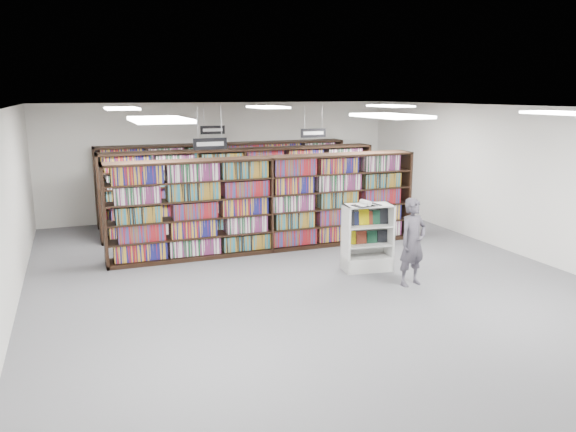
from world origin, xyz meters
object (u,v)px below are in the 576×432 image
object	(u,v)px
shopper	(413,242)
endcap_display	(367,247)
open_book	(366,204)
bookshelf_row_near	(268,204)

from	to	relation	value
shopper	endcap_display	bearing A→B (deg)	95.89
endcap_display	shopper	distance (m)	1.19
shopper	open_book	bearing A→B (deg)	102.85
bookshelf_row_near	open_book	size ratio (longest dim) A/B	12.27
bookshelf_row_near	shopper	distance (m)	3.57
bookshelf_row_near	open_book	xyz separation A→B (m)	(1.26, -2.15, 0.32)
open_book	shopper	size ratio (longest dim) A/B	0.35
open_book	shopper	distance (m)	1.21
bookshelf_row_near	open_book	bearing A→B (deg)	-59.66
endcap_display	shopper	size ratio (longest dim) A/B	0.83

